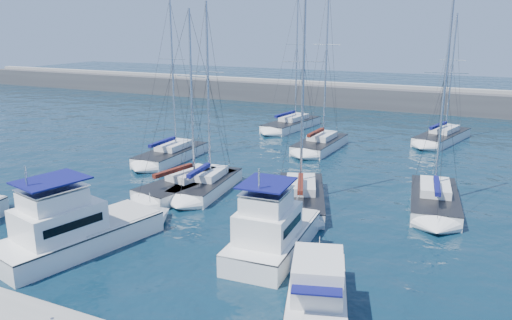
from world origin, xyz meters
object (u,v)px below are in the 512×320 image
at_px(sailboat_mid_d, 300,197).
at_px(sailboat_mid_e, 434,200).
at_px(motor_yacht_port_inner, 72,231).
at_px(sailboat_back_c, 442,137).
at_px(sailboat_back_a, 292,124).
at_px(sailboat_mid_c, 207,184).
at_px(sailboat_back_b, 320,144).
at_px(sailboat_mid_a, 171,154).
at_px(motor_yacht_stbd_inner, 271,234).
at_px(sailboat_mid_b, 187,185).
at_px(motor_yacht_stbd_outer, 317,292).

distance_m(sailboat_mid_d, sailboat_mid_e, 9.08).
distance_m(motor_yacht_port_inner, sailboat_mid_e, 23.16).
bearing_deg(sailboat_back_c, sailboat_back_a, -163.75).
bearing_deg(sailboat_mid_c, sailboat_mid_e, 7.44).
bearing_deg(sailboat_mid_c, sailboat_back_b, 71.71).
height_order(sailboat_mid_a, sailboat_back_c, sailboat_mid_a).
distance_m(sailboat_back_a, sailboat_back_c, 17.01).
xyz_separation_m(sailboat_back_a, sailboat_back_c, (17.01, 0.39, -0.02)).
bearing_deg(sailboat_back_a, sailboat_mid_a, -95.52).
xyz_separation_m(motor_yacht_stbd_inner, sailboat_mid_b, (-9.82, 6.92, -0.63)).
bearing_deg(motor_yacht_stbd_outer, sailboat_mid_a, 120.68).
bearing_deg(sailboat_mid_b, sailboat_mid_d, 18.18).
distance_m(sailboat_mid_b, sailboat_mid_c, 1.42).
bearing_deg(motor_yacht_stbd_outer, sailboat_back_a, 95.92).
relative_size(motor_yacht_stbd_outer, sailboat_back_b, 0.41).
relative_size(sailboat_mid_a, sailboat_back_b, 0.89).
bearing_deg(motor_yacht_stbd_inner, sailboat_mid_c, 134.98).
bearing_deg(sailboat_mid_a, motor_yacht_port_inner, -72.14).
relative_size(sailboat_mid_b, sailboat_back_a, 0.86).
height_order(sailboat_mid_c, sailboat_back_a, sailboat_back_a).
bearing_deg(sailboat_mid_e, sailboat_mid_b, -173.22).
distance_m(motor_yacht_port_inner, sailboat_mid_a, 19.25).
bearing_deg(sailboat_mid_b, sailboat_back_c, 69.85).
distance_m(motor_yacht_stbd_outer, sailboat_mid_e, 16.01).
distance_m(sailboat_mid_e, sailboat_back_b, 17.38).
bearing_deg(motor_yacht_port_inner, sailboat_back_b, 93.61).
bearing_deg(sailboat_back_a, sailboat_mid_e, -39.20).
distance_m(motor_yacht_stbd_inner, sailboat_back_b, 24.29).
height_order(motor_yacht_port_inner, sailboat_mid_a, sailboat_mid_a).
distance_m(motor_yacht_port_inner, sailboat_back_b, 28.44).
relative_size(sailboat_back_b, sailboat_back_c, 1.21).
relative_size(motor_yacht_port_inner, sailboat_mid_e, 0.67).
height_order(motor_yacht_stbd_inner, sailboat_mid_c, sailboat_mid_c).
bearing_deg(motor_yacht_port_inner, sailboat_mid_c, 96.91).
xyz_separation_m(motor_yacht_stbd_inner, sailboat_mid_c, (-8.59, 7.62, -0.61)).
xyz_separation_m(motor_yacht_port_inner, sailboat_back_c, (15.63, 36.76, -0.63)).
xyz_separation_m(sailboat_mid_a, sailboat_mid_b, (6.30, -7.08, -0.01)).
height_order(motor_yacht_port_inner, sailboat_mid_d, sailboat_mid_d).
bearing_deg(sailboat_back_a, motor_yacht_port_inner, -78.70).
xyz_separation_m(sailboat_mid_b, sailboat_back_a, (-1.56, 25.21, 0.02)).
bearing_deg(sailboat_mid_e, sailboat_back_a, 123.86).
xyz_separation_m(motor_yacht_port_inner, sailboat_mid_d, (8.69, 12.24, -0.61)).
relative_size(motor_yacht_stbd_inner, sailboat_back_a, 0.50).
distance_m(motor_yacht_port_inner, sailboat_back_a, 36.40).
relative_size(sailboat_mid_a, sailboat_mid_c, 1.04).
distance_m(motor_yacht_stbd_outer, sailboat_mid_a, 27.27).
xyz_separation_m(motor_yacht_stbd_inner, motor_yacht_stbd_outer, (4.04, -4.37, -0.19)).
relative_size(motor_yacht_port_inner, sailboat_back_c, 0.71).
bearing_deg(sailboat_back_b, motor_yacht_stbd_inner, -75.11).
relative_size(sailboat_mid_b, sailboat_mid_c, 0.96).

